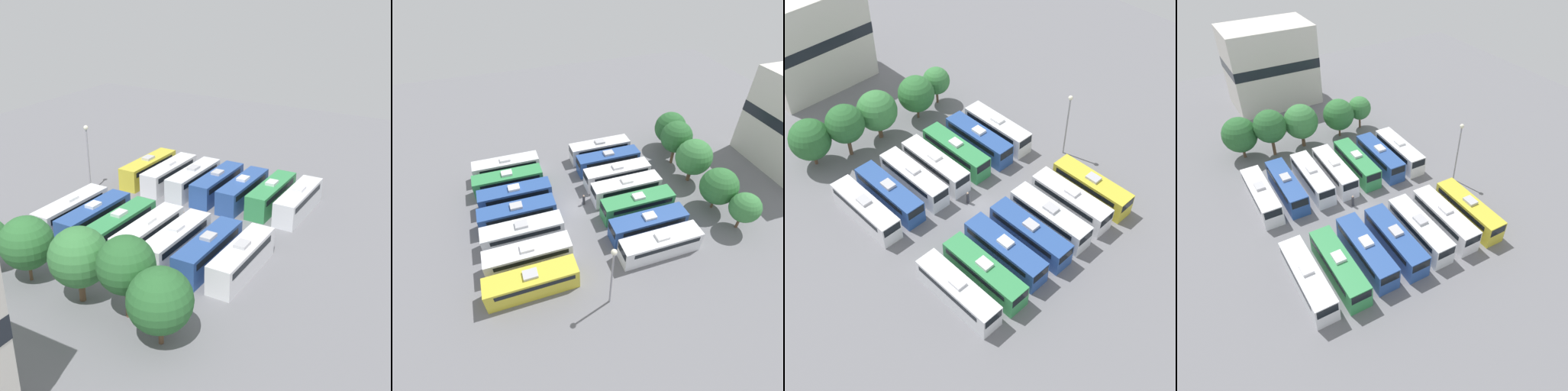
# 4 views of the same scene
# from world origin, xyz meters

# --- Properties ---
(ground_plane) EXTENTS (114.92, 114.92, 0.00)m
(ground_plane) POSITION_xyz_m (0.00, 0.00, 0.00)
(ground_plane) COLOR slate
(bus_0) EXTENTS (2.62, 10.38, 3.42)m
(bus_0) POSITION_xyz_m (-10.96, -8.09, 1.68)
(bus_0) COLOR silver
(bus_0) RESTS_ON ground_plane
(bus_1) EXTENTS (2.62, 10.38, 3.42)m
(bus_1) POSITION_xyz_m (-7.34, -8.28, 1.68)
(bus_1) COLOR #338C4C
(bus_1) RESTS_ON ground_plane
(bus_2) EXTENTS (2.62, 10.38, 3.42)m
(bus_2) POSITION_xyz_m (-3.66, -7.77, 1.68)
(bus_2) COLOR #284C93
(bus_2) RESTS_ON ground_plane
(bus_3) EXTENTS (2.62, 10.38, 3.42)m
(bus_3) POSITION_xyz_m (0.12, -8.03, 1.68)
(bus_3) COLOR #284C93
(bus_3) RESTS_ON ground_plane
(bus_4) EXTENTS (2.62, 10.38, 3.42)m
(bus_4) POSITION_xyz_m (3.66, -7.92, 1.68)
(bus_4) COLOR silver
(bus_4) RESTS_ON ground_plane
(bus_5) EXTENTS (2.62, 10.38, 3.42)m
(bus_5) POSITION_xyz_m (7.47, -7.92, 1.68)
(bus_5) COLOR white
(bus_5) RESTS_ON ground_plane
(bus_6) EXTENTS (2.62, 10.38, 3.42)m
(bus_6) POSITION_xyz_m (11.12, -8.21, 1.68)
(bus_6) COLOR gold
(bus_6) RESTS_ON ground_plane
(bus_7) EXTENTS (2.62, 10.38, 3.42)m
(bus_7) POSITION_xyz_m (-11.01, 7.95, 1.68)
(bus_7) COLOR silver
(bus_7) RESTS_ON ground_plane
(bus_8) EXTENTS (2.62, 10.38, 3.42)m
(bus_8) POSITION_xyz_m (-7.39, 8.12, 1.68)
(bus_8) COLOR #284C93
(bus_8) RESTS_ON ground_plane
(bus_9) EXTENTS (2.62, 10.38, 3.42)m
(bus_9) POSITION_xyz_m (-3.59, 8.11, 1.68)
(bus_9) COLOR white
(bus_9) RESTS_ON ground_plane
(bus_10) EXTENTS (2.62, 10.38, 3.42)m
(bus_10) POSITION_xyz_m (-0.07, 8.11, 1.68)
(bus_10) COLOR white
(bus_10) RESTS_ON ground_plane
(bus_11) EXTENTS (2.62, 10.38, 3.42)m
(bus_11) POSITION_xyz_m (3.61, 8.23, 1.68)
(bus_11) COLOR #338C4C
(bus_11) RESTS_ON ground_plane
(bus_12) EXTENTS (2.62, 10.38, 3.42)m
(bus_12) POSITION_xyz_m (7.46, 7.93, 1.68)
(bus_12) COLOR #284C93
(bus_12) RESTS_ON ground_plane
(bus_13) EXTENTS (2.62, 10.38, 3.42)m
(bus_13) POSITION_xyz_m (10.93, 7.84, 1.68)
(bus_13) COLOR silver
(bus_13) RESTS_ON ground_plane
(worker_person) EXTENTS (0.36, 0.36, 1.78)m
(worker_person) POSITION_xyz_m (-0.51, 1.59, 0.83)
(worker_person) COLOR #333338
(worker_person) RESTS_ON ground_plane
(light_pole) EXTENTS (0.60, 0.60, 9.25)m
(light_pole) POSITION_xyz_m (15.17, -0.53, 6.13)
(light_pole) COLOR gray
(light_pole) RESTS_ON ground_plane
(tree_0) EXTENTS (5.44, 5.44, 6.81)m
(tree_0) POSITION_xyz_m (-10.03, 20.80, 4.08)
(tree_0) COLOR brown
(tree_0) RESTS_ON ground_plane
(tree_1) EXTENTS (5.12, 5.12, 7.68)m
(tree_1) POSITION_xyz_m (-5.59, 19.17, 5.10)
(tree_1) COLOR brown
(tree_1) RESTS_ON ground_plane
(tree_2) EXTENTS (5.52, 5.52, 7.26)m
(tree_2) POSITION_xyz_m (-0.52, 19.30, 4.49)
(tree_2) COLOR brown
(tree_2) RESTS_ON ground_plane
(tree_3) EXTENTS (5.20, 5.20, 6.67)m
(tree_3) POSITION_xyz_m (6.08, 19.15, 4.06)
(tree_3) COLOR brown
(tree_3) RESTS_ON ground_plane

